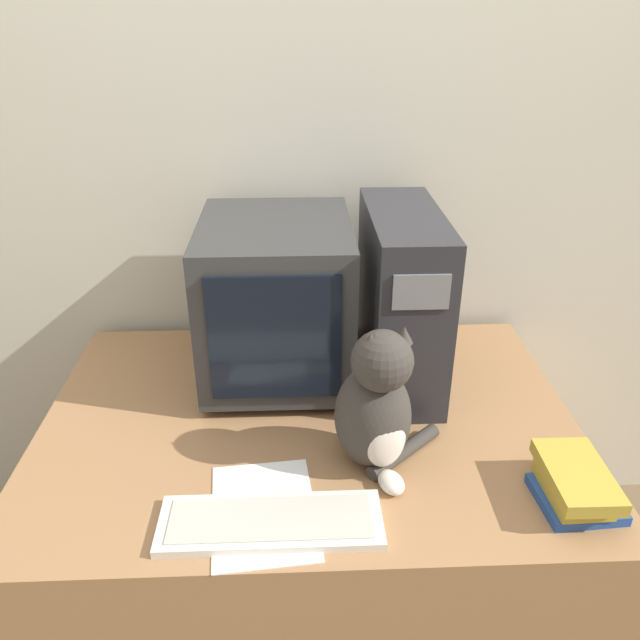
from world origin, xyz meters
name	(u,v)px	position (x,y,z in m)	size (l,w,h in m)	color
wall_back	(303,164)	(0.00, 1.03, 1.25)	(7.00, 0.05, 2.50)	beige
desk	(310,525)	(0.00, 0.48, 0.37)	(1.33, 0.96, 0.74)	#9E7047
crt_monitor	(277,299)	(-0.08, 0.70, 0.97)	(0.39, 0.47, 0.44)	#333333
computer_tower	(401,298)	(0.25, 0.68, 0.98)	(0.18, 0.48, 0.47)	#28282D
keyboard	(271,522)	(-0.09, 0.12, 0.75)	(0.45, 0.15, 0.02)	silver
cat	(376,408)	(0.14, 0.30, 0.89)	(0.28, 0.25, 0.35)	#38332D
book_stack	(575,486)	(0.54, 0.16, 0.78)	(0.17, 0.21, 0.08)	#234793
pen	(223,503)	(-0.19, 0.18, 0.75)	(0.15, 0.01, 0.01)	navy
paper_sheet	(264,511)	(-0.10, 0.16, 0.74)	(0.24, 0.32, 0.00)	white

